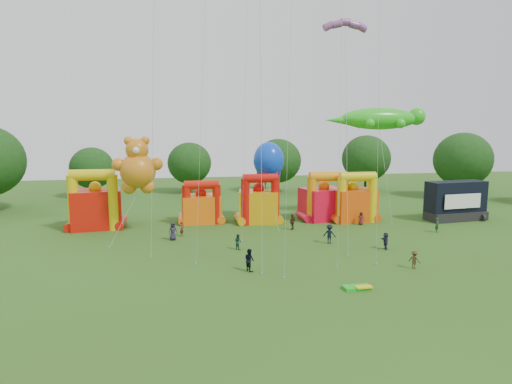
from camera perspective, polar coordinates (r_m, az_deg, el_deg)
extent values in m
plane|color=#2C5116|center=(30.49, 10.87, -14.90)|extent=(160.00, 160.00, 0.00)
cylinder|color=#352314|center=(82.69, 24.26, 0.57)|extent=(0.44, 0.44, 3.72)
ellipsoid|color=#173C12|center=(82.26, 24.44, 3.71)|extent=(9.30, 9.30, 8.89)
cylinder|color=#352314|center=(85.74, 13.51, 1.26)|extent=(0.44, 0.44, 3.51)
ellipsoid|color=#173C12|center=(85.33, 13.61, 4.12)|extent=(8.77, 8.78, 8.39)
cylinder|color=#352314|center=(82.32, 2.76, 1.12)|extent=(0.44, 0.44, 3.30)
ellipsoid|color=#173C12|center=(81.92, 2.78, 3.92)|extent=(8.25, 8.25, 7.88)
cylinder|color=#352314|center=(82.36, -8.26, 0.98)|extent=(0.44, 0.44, 3.09)
ellipsoid|color=#173C12|center=(81.97, -8.31, 3.59)|extent=(7.72, 7.72, 7.38)
cylinder|color=#352314|center=(80.90, -19.71, 0.37)|extent=(0.44, 0.44, 2.88)
ellipsoid|color=#173C12|center=(80.52, -19.83, 2.85)|extent=(7.20, 7.20, 6.88)
cube|color=red|center=(56.70, -19.34, -2.00)|extent=(6.14, 5.21, 4.50)
cylinder|color=yellow|center=(55.39, -21.87, -1.36)|extent=(1.22, 1.22, 6.43)
cylinder|color=yellow|center=(54.65, -17.43, -1.26)|extent=(1.22, 1.22, 6.43)
cylinder|color=yellow|center=(54.56, -19.83, 2.02)|extent=(4.93, 1.28, 1.28)
sphere|color=yellow|center=(56.32, -19.47, 0.55)|extent=(1.40, 1.40, 1.40)
cube|color=orange|center=(57.08, -6.87, -2.09)|extent=(4.83, 3.94, 3.40)
cylinder|color=red|center=(55.56, -8.68, -1.65)|extent=(1.03, 1.03, 4.85)
cylinder|color=red|center=(55.74, -4.94, -1.55)|extent=(1.03, 1.03, 4.85)
cylinder|color=red|center=(55.26, -6.85, 0.88)|extent=(4.15, 1.08, 1.08)
sphere|color=red|center=(56.75, -6.90, -0.10)|extent=(1.40, 1.40, 1.40)
cube|color=orange|center=(56.58, 0.30, -1.82)|extent=(5.30, 4.52, 3.97)
cylinder|color=red|center=(54.80, -1.35, -1.25)|extent=(1.04, 1.04, 5.67)
cylinder|color=red|center=(55.46, 2.42, -1.15)|extent=(1.04, 1.04, 5.67)
cylinder|color=red|center=(54.71, 0.55, 1.73)|extent=(4.20, 1.09, 1.09)
sphere|color=red|center=(56.22, 0.30, 0.47)|extent=(1.40, 1.40, 1.40)
cube|color=red|center=(59.09, 8.44, -1.47)|extent=(6.15, 5.38, 3.99)
cylinder|color=orange|center=(56.90, 6.97, -0.94)|extent=(1.16, 1.16, 5.71)
cylinder|color=orange|center=(58.21, 10.86, -0.82)|extent=(1.16, 1.16, 5.71)
cylinder|color=orange|center=(57.14, 9.00, 1.94)|extent=(4.70, 1.22, 1.22)
sphere|color=orange|center=(58.75, 8.49, 0.74)|extent=(1.40, 1.40, 1.40)
cube|color=#DF4B0C|center=(59.04, 11.94, -1.55)|extent=(5.57, 4.67, 4.02)
cylinder|color=yellow|center=(56.82, 10.65, -1.02)|extent=(1.13, 1.13, 5.74)
cylinder|color=yellow|center=(58.33, 14.32, -0.90)|extent=(1.13, 1.13, 5.74)
cylinder|color=yellow|center=(57.17, 12.60, 1.88)|extent=(4.56, 1.18, 1.18)
sphere|color=yellow|center=(58.70, 12.00, 0.67)|extent=(1.40, 1.40, 1.40)
cube|color=black|center=(63.49, 23.67, -2.73)|extent=(7.98, 3.78, 1.10)
cube|color=black|center=(63.26, 23.70, -0.50)|extent=(7.94, 3.41, 3.85)
cube|color=white|center=(62.09, 24.43, -1.06)|extent=(5.28, 0.71, 1.81)
cylinder|color=black|center=(60.92, 21.84, -3.21)|extent=(0.30, 0.90, 0.90)
cylinder|color=black|center=(64.35, 26.51, -2.91)|extent=(0.30, 0.90, 0.90)
sphere|color=orange|center=(51.90, -14.56, 2.59)|extent=(3.90, 3.90, 3.90)
sphere|color=orange|center=(51.73, -14.65, 5.13)|extent=(2.48, 2.48, 2.48)
sphere|color=orange|center=(51.77, -15.68, 6.18)|extent=(0.98, 0.98, 0.98)
sphere|color=orange|center=(51.62, -13.71, 6.24)|extent=(0.98, 0.98, 0.98)
sphere|color=orange|center=(52.04, -16.83, 3.30)|extent=(1.42, 1.42, 1.42)
sphere|color=orange|center=(51.70, -12.33, 3.44)|extent=(1.42, 1.42, 1.42)
sphere|color=orange|center=(52.18, -15.56, 0.62)|extent=(1.60, 1.60, 1.60)
sphere|color=orange|center=(52.02, -13.42, 0.68)|extent=(1.60, 1.60, 1.60)
sphere|color=white|center=(50.54, -14.76, 5.06)|extent=(0.71, 0.71, 0.71)
ellipsoid|color=green|center=(61.64, 15.21, 8.83)|extent=(10.52, 3.29, 2.79)
sphere|color=green|center=(63.98, 19.44, 8.90)|extent=(2.26, 2.26, 2.26)
cone|color=green|center=(59.59, 10.48, 8.81)|extent=(4.11, 1.64, 1.64)
sphere|color=green|center=(64.01, 16.24, 8.21)|extent=(1.23, 1.23, 1.23)
sphere|color=green|center=(61.07, 17.61, 8.17)|extent=(1.23, 1.23, 1.23)
sphere|color=green|center=(62.32, 12.81, 8.34)|extent=(1.23, 1.23, 1.23)
sphere|color=green|center=(59.29, 14.04, 8.31)|extent=(1.23, 1.23, 1.23)
ellipsoid|color=blue|center=(57.61, 1.60, 3.98)|extent=(3.86, 3.86, 4.63)
cone|color=#591E8C|center=(58.07, 2.80, 1.91)|extent=(0.87, 0.87, 3.09)
cone|color=#591E8C|center=(58.99, 1.98, 2.01)|extent=(0.87, 0.87, 3.09)
cone|color=#591E8C|center=(58.75, 0.78, 1.99)|extent=(0.87, 0.87, 3.09)
cone|color=#591E8C|center=(57.57, 0.37, 1.86)|extent=(0.87, 0.87, 3.09)
cone|color=#591E8C|center=(56.63, 1.19, 1.75)|extent=(0.87, 0.87, 3.09)
cone|color=#591E8C|center=(56.88, 2.43, 1.77)|extent=(0.87, 0.87, 3.09)
cube|color=green|center=(35.08, 12.50, -11.59)|extent=(2.03, 1.06, 0.24)
cube|color=yellow|center=(34.92, 13.32, -11.47)|extent=(1.22, 0.64, 0.10)
imported|color=#252036|center=(48.75, -10.36, -4.85)|extent=(1.09, 0.90, 1.91)
imported|color=maroon|center=(50.36, -9.25, -4.57)|extent=(0.62, 0.70, 1.62)
imported|color=#193F2B|center=(44.55, -2.27, -6.23)|extent=(0.89, 0.94, 1.52)
imported|color=black|center=(47.27, 9.16, -5.20)|extent=(1.46, 1.24, 1.96)
imported|color=#372416|center=(52.93, 4.57, -3.74)|extent=(1.08, 1.08, 1.84)
imported|color=#23233A|center=(46.22, 15.88, -5.91)|extent=(0.66, 1.60, 1.68)
imported|color=#551A18|center=(56.71, 12.99, -3.24)|extent=(0.90, 0.73, 1.60)
imported|color=#1A4126|center=(55.37, 21.71, -3.85)|extent=(0.70, 0.74, 1.69)
imported|color=black|center=(38.06, -0.83, -8.49)|extent=(1.04, 1.14, 1.89)
imported|color=#402F19|center=(40.96, 19.18, -8.00)|extent=(1.08, 1.11, 1.53)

